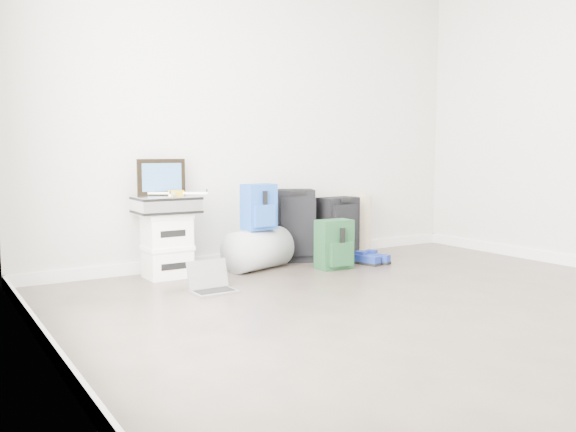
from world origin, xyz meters
TOP-DOWN VIEW (x-y plane):
  - ground at (0.00, 0.00)m, footprint 5.00×5.00m
  - room_envelope at (0.00, 0.02)m, footprint 4.52×5.02m
  - boxes_stack at (-1.04, 2.23)m, footprint 0.38×0.31m
  - briefcase at (-1.04, 2.23)m, footprint 0.50×0.37m
  - painting at (-1.04, 2.33)m, footprint 0.40×0.05m
  - drone at (-0.96, 2.21)m, footprint 0.45×0.45m
  - duffel_bag at (-0.24, 2.14)m, footprint 0.66×0.52m
  - blue_backpack at (-0.24, 2.11)m, footprint 0.30×0.23m
  - large_suitcase at (0.22, 2.33)m, footprint 0.50×0.43m
  - green_backpack at (0.36, 1.81)m, footprint 0.32×0.24m
  - carry_on at (0.70, 2.22)m, footprint 0.39×0.27m
  - shoes at (0.78, 1.81)m, footprint 0.30×0.27m
  - rolled_rug at (1.10, 2.36)m, footprint 0.19×0.19m
  - laptop at (-0.94, 1.57)m, footprint 0.33×0.24m

SIDE VIEW (x-z plane):
  - ground at x=0.00m, z-range 0.00..0.00m
  - shoes at x=0.78m, z-range 0.00..0.08m
  - laptop at x=-0.94m, z-range -0.06..0.17m
  - duffel_bag at x=-0.24m, z-range 0.00..0.36m
  - green_backpack at x=0.36m, z-range -0.01..0.43m
  - boxes_stack at x=-1.04m, z-range 0.00..0.53m
  - rolled_rug at x=1.10m, z-range 0.00..0.59m
  - carry_on at x=0.70m, z-range 0.00..0.59m
  - large_suitcase at x=0.22m, z-range 0.00..0.68m
  - blue_backpack at x=-0.24m, z-range 0.35..0.75m
  - briefcase at x=-1.04m, z-range 0.53..0.67m
  - drone at x=-0.96m, z-range 0.67..0.72m
  - painting at x=-1.04m, z-range 0.67..0.97m
  - room_envelope at x=0.00m, z-range 0.37..3.08m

